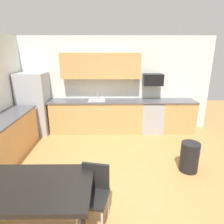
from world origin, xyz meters
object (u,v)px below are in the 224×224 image
trash_bin (189,157)px  oven_range (151,116)px  microwave (153,80)px  refrigerator (35,104)px  dining_table (34,189)px  chair_near_table (94,190)px

trash_bin → oven_range: bearing=99.8°
oven_range → trash_bin: oven_range is taller
microwave → trash_bin: bearing=-80.7°
refrigerator → microwave: 3.42m
dining_table → refrigerator: bearing=109.9°
refrigerator → dining_table: size_ratio=1.24×
refrigerator → microwave: (3.35, 0.18, 0.65)m
oven_range → chair_near_table: 3.55m
oven_range → chair_near_table: (-1.43, -3.24, 0.05)m
oven_range → trash_bin: size_ratio=1.52×
chair_near_table → trash_bin: chair_near_table is taller
oven_range → microwave: bearing=90.0°
refrigerator → trash_bin: size_ratio=2.88×
oven_range → dining_table: size_ratio=0.65×
oven_range → microwave: 1.07m
trash_bin → refrigerator: bearing=152.1°
microwave → chair_near_table: 3.78m
refrigerator → trash_bin: bearing=-27.9°
refrigerator → oven_range: refrigerator is taller
microwave → chair_near_table: microwave is taller
microwave → chair_near_table: (-1.43, -3.34, -1.01)m
refrigerator → chair_near_table: size_ratio=2.04×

